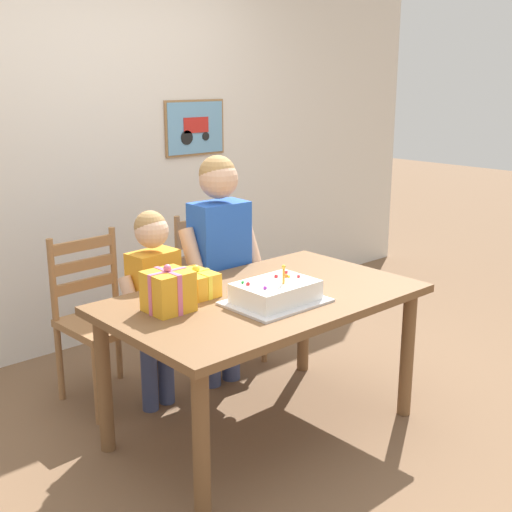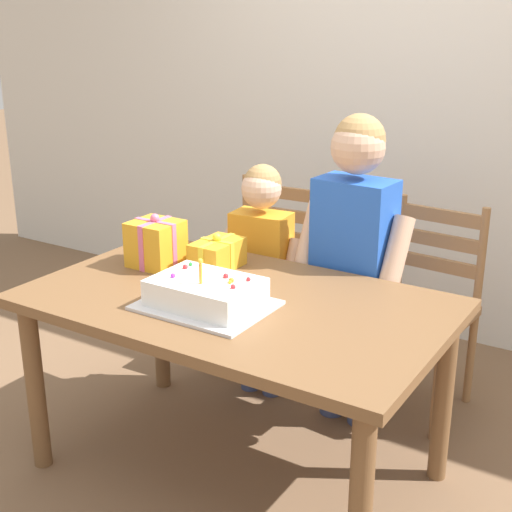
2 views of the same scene
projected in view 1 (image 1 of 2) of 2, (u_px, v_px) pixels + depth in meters
name	position (u px, v px, depth m)	size (l,w,h in m)	color
ground_plane	(263.00, 430.00, 3.35)	(20.00, 20.00, 0.00)	brown
back_wall	(87.00, 147.00, 4.21)	(6.40, 0.11, 2.60)	silver
dining_table	(264.00, 313.00, 3.18)	(1.51, 0.91, 0.73)	brown
birthday_cake	(276.00, 293.00, 3.03)	(0.44, 0.34, 0.19)	silver
gift_box_red_large	(168.00, 291.00, 2.92)	(0.19, 0.19, 0.22)	gold
gift_box_beside_cake	(196.00, 283.00, 3.15)	(0.15, 0.22, 0.15)	gold
chair_left	(101.00, 318.00, 3.58)	(0.44, 0.44, 0.92)	#996B42
chair_right	(217.00, 287.00, 4.11)	(0.45, 0.45, 0.92)	#996B42
child_older	(220.00, 249.00, 3.67)	(0.49, 0.28, 1.33)	#38426B
child_younger	(154.00, 291.00, 3.43)	(0.40, 0.24, 1.08)	#38426B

